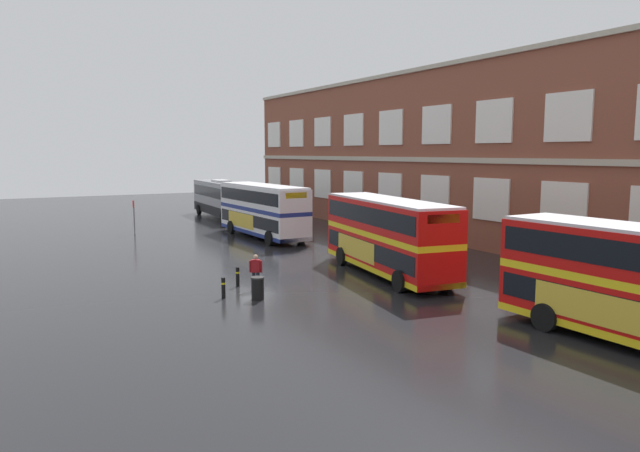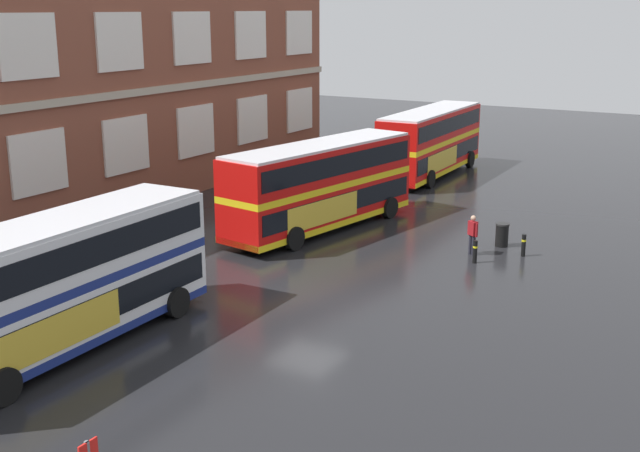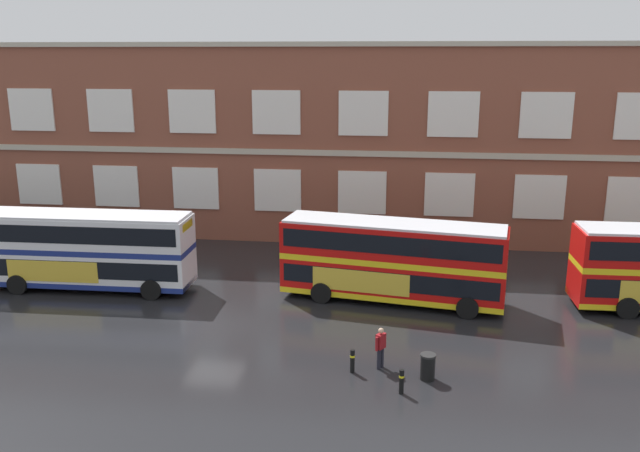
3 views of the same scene
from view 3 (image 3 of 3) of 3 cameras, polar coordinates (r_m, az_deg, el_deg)
ground_plane at (r=33.07m, az=-8.18°, el=-6.99°), size 120.00×120.00×0.00m
brick_terminal_building at (r=47.22m, az=-6.07°, el=7.39°), size 54.83×8.19×12.81m
double_decker_near at (r=36.85m, az=-19.37°, el=-1.90°), size 11.04×3.01×4.07m
double_decker_middle at (r=33.19m, az=6.24°, el=-2.91°), size 11.27×4.34×4.07m
waiting_passenger at (r=26.58m, az=5.22°, el=-10.24°), size 0.44×0.59×1.70m
station_litter_bin at (r=26.14m, az=9.23°, el=-11.82°), size 0.60×0.60×1.03m
safety_bollard_west at (r=26.36m, az=2.80°, el=-11.47°), size 0.19×0.19×0.95m
safety_bollard_east at (r=25.01m, az=7.01°, el=-13.08°), size 0.19×0.19×0.95m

